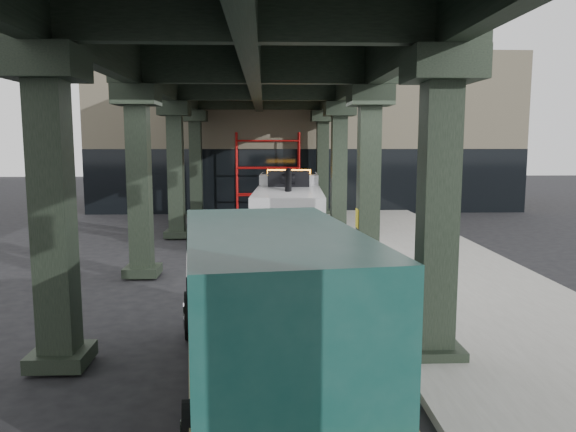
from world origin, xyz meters
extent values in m
plane|color=black|center=(0.00, 0.00, 0.00)|extent=(90.00, 90.00, 0.00)
cube|color=gray|center=(4.50, 2.00, 0.07)|extent=(5.00, 40.00, 0.15)
cube|color=silver|center=(1.70, 2.00, 0.01)|extent=(0.12, 38.00, 0.01)
cube|color=black|center=(2.60, -4.00, 2.50)|extent=(0.55, 0.55, 5.00)
cube|color=black|center=(2.60, -4.00, 4.75)|extent=(1.10, 1.10, 0.50)
cube|color=black|center=(2.60, -4.00, 0.18)|extent=(0.90, 0.90, 0.24)
cube|color=black|center=(2.60, 2.00, 2.50)|extent=(0.55, 0.55, 5.00)
cube|color=black|center=(2.60, 2.00, 4.75)|extent=(1.10, 1.10, 0.50)
cube|color=black|center=(2.60, 2.00, 0.18)|extent=(0.90, 0.90, 0.24)
cube|color=black|center=(2.60, 8.00, 2.50)|extent=(0.55, 0.55, 5.00)
cube|color=black|center=(2.60, 8.00, 4.75)|extent=(1.10, 1.10, 0.50)
cube|color=black|center=(2.60, 8.00, 0.18)|extent=(0.90, 0.90, 0.24)
cube|color=black|center=(2.60, 14.00, 2.50)|extent=(0.55, 0.55, 5.00)
cube|color=black|center=(2.60, 14.00, 4.75)|extent=(1.10, 1.10, 0.50)
cube|color=black|center=(2.60, 14.00, 0.18)|extent=(0.90, 0.90, 0.24)
cube|color=black|center=(-3.40, -4.00, 2.50)|extent=(0.55, 0.55, 5.00)
cube|color=black|center=(-3.40, -4.00, 4.75)|extent=(1.10, 1.10, 0.50)
cube|color=black|center=(-3.40, -4.00, 0.18)|extent=(0.90, 0.90, 0.24)
cube|color=black|center=(-3.40, 2.00, 2.50)|extent=(0.55, 0.55, 5.00)
cube|color=black|center=(-3.40, 2.00, 4.75)|extent=(1.10, 1.10, 0.50)
cube|color=black|center=(-3.40, 2.00, 0.18)|extent=(0.90, 0.90, 0.24)
cube|color=black|center=(-3.40, 8.00, 2.50)|extent=(0.55, 0.55, 5.00)
cube|color=black|center=(-3.40, 8.00, 4.75)|extent=(1.10, 1.10, 0.50)
cube|color=black|center=(-3.40, 8.00, 0.18)|extent=(0.90, 0.90, 0.24)
cube|color=black|center=(-3.40, 14.00, 2.50)|extent=(0.55, 0.55, 5.00)
cube|color=black|center=(-3.40, 14.00, 4.75)|extent=(1.10, 1.10, 0.50)
cube|color=black|center=(-3.40, 14.00, 0.18)|extent=(0.90, 0.90, 0.24)
cube|color=black|center=(2.60, 2.00, 5.55)|extent=(0.35, 32.00, 1.10)
cube|color=black|center=(-3.40, 2.00, 5.55)|extent=(0.35, 32.00, 1.10)
cube|color=black|center=(-0.40, 2.00, 5.55)|extent=(0.35, 32.00, 1.10)
cube|color=black|center=(-0.40, 2.00, 6.25)|extent=(7.40, 32.00, 0.30)
cube|color=#C6B793|center=(2.00, 20.00, 4.00)|extent=(22.00, 10.00, 8.00)
cylinder|color=#AB0E0D|center=(-1.50, 14.90, 2.00)|extent=(0.08, 0.08, 4.00)
cylinder|color=#AB0E0D|center=(-1.50, 14.10, 2.00)|extent=(0.08, 0.08, 4.00)
cylinder|color=#AB0E0D|center=(1.50, 14.90, 2.00)|extent=(0.08, 0.08, 4.00)
cylinder|color=#AB0E0D|center=(1.50, 14.10, 2.00)|extent=(0.08, 0.08, 4.00)
cylinder|color=#AB0E0D|center=(0.00, 14.90, 1.00)|extent=(3.00, 0.08, 0.08)
cylinder|color=#AB0E0D|center=(0.00, 14.90, 2.30)|extent=(3.00, 0.08, 0.08)
cylinder|color=#AB0E0D|center=(0.00, 14.90, 3.60)|extent=(3.00, 0.08, 0.08)
cube|color=black|center=(0.69, 7.00, 0.66)|extent=(1.31, 7.12, 0.24)
cube|color=silver|center=(0.81, 9.41, 1.46)|extent=(2.33, 2.38, 1.70)
cube|color=silver|center=(0.86, 10.40, 0.99)|extent=(2.25, 0.77, 0.85)
cube|color=black|center=(0.82, 9.64, 1.94)|extent=(2.14, 1.33, 0.80)
cube|color=silver|center=(0.63, 5.91, 1.28)|extent=(2.51, 4.83, 1.32)
cube|color=orange|center=(0.80, 9.22, 2.41)|extent=(1.71, 0.35, 0.15)
cube|color=black|center=(0.73, 7.80, 2.22)|extent=(1.54, 0.64, 0.57)
cylinder|color=black|center=(0.64, 6.10, 1.98)|extent=(0.40, 3.31, 1.27)
cube|color=black|center=(0.51, 3.51, 0.33)|extent=(0.35, 1.34, 0.17)
cube|color=black|center=(0.47, 2.85, 0.28)|extent=(1.52, 0.31, 0.17)
cylinder|color=black|center=(-0.21, 9.74, 0.52)|extent=(0.38, 1.05, 1.04)
cylinder|color=silver|center=(-0.21, 9.74, 0.52)|extent=(0.40, 0.59, 0.57)
cylinder|color=black|center=(1.86, 9.64, 0.52)|extent=(0.38, 1.05, 1.04)
cylinder|color=silver|center=(1.86, 9.64, 0.52)|extent=(0.40, 0.59, 0.57)
cylinder|color=black|center=(-0.37, 6.63, 0.52)|extent=(0.38, 1.05, 1.04)
cylinder|color=silver|center=(-0.37, 6.63, 0.52)|extent=(0.40, 0.59, 0.57)
cylinder|color=black|center=(1.70, 6.52, 0.52)|extent=(0.38, 1.05, 1.04)
cylinder|color=silver|center=(1.70, 6.52, 0.52)|extent=(0.40, 0.59, 0.57)
cylinder|color=black|center=(-0.44, 5.40, 0.52)|extent=(0.38, 1.05, 1.04)
cylinder|color=silver|center=(-0.44, 5.40, 0.52)|extent=(0.40, 0.59, 0.57)
cylinder|color=black|center=(1.64, 5.30, 0.52)|extent=(0.38, 1.05, 1.04)
cylinder|color=silver|center=(1.64, 5.30, 0.52)|extent=(0.40, 0.59, 0.57)
cube|color=#13443E|center=(-0.43, -2.56, 1.00)|extent=(2.29, 1.43, 0.94)
cube|color=#13443E|center=(-0.04, -5.42, 1.42)|extent=(2.82, 4.97, 2.04)
cube|color=olive|center=(-0.10, -5.00, 0.58)|extent=(3.02, 6.12, 0.37)
cube|color=black|center=(-0.38, -2.97, 1.83)|extent=(2.09, 0.72, 0.87)
cube|color=black|center=(-0.09, -5.10, 1.94)|extent=(2.72, 4.04, 0.58)
cube|color=silver|center=(-0.51, -2.01, 0.58)|extent=(2.09, 0.41, 0.31)
cylinder|color=black|center=(-1.46, -2.75, 0.44)|extent=(0.41, 0.91, 0.88)
cylinder|color=silver|center=(-1.46, -2.75, 0.44)|extent=(0.40, 0.53, 0.48)
cylinder|color=black|center=(0.61, -2.47, 0.44)|extent=(0.41, 0.91, 0.88)
cylinder|color=silver|center=(0.61, -2.47, 0.44)|extent=(0.40, 0.53, 0.48)
cylinder|color=black|center=(1.21, -6.83, 0.44)|extent=(0.41, 0.91, 0.88)
cylinder|color=silver|center=(1.21, -6.83, 0.44)|extent=(0.40, 0.53, 0.48)
camera|label=1|loc=(-0.13, -12.71, 3.60)|focal=35.00mm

